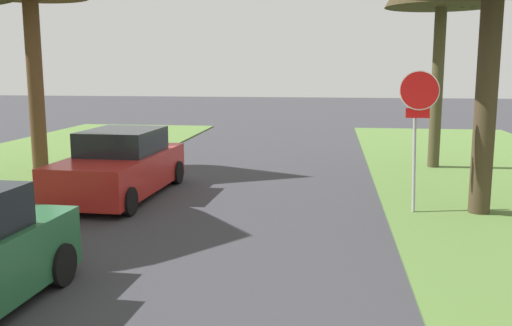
% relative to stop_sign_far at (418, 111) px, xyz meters
% --- Properties ---
extents(stop_sign_far, '(0.81, 0.63, 2.93)m').
position_rel_stop_sign_far_xyz_m(stop_sign_far, '(0.00, 0.00, 0.00)').
color(stop_sign_far, '#9EA0A5').
rests_on(stop_sign_far, grass_verge_right).
extents(parked_sedan_red, '(2.07, 4.46, 1.57)m').
position_rel_stop_sign_far_xyz_m(parked_sedan_red, '(-6.67, 0.80, -1.43)').
color(parked_sedan_red, red).
rests_on(parked_sedan_red, ground).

